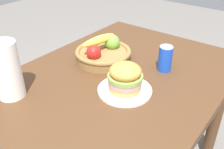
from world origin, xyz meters
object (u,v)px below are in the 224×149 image
plate (124,90)px  soda_can (165,58)px  sandwich (125,77)px  paper_towel_roll (7,70)px  fruit_basket (103,53)px

plate → soda_can: soda_can is taller
plate → sandwich: sandwich is taller
paper_towel_roll → plate: bearing=-49.5°
sandwich → plate: bearing=91.8°
sandwich → fruit_basket: fruit_basket is taller
plate → sandwich: size_ratio=1.57×
plate → fruit_basket: 0.31m
plate → soda_can: 0.28m
fruit_basket → paper_towel_roll: size_ratio=1.21×
sandwich → soda_can: (0.27, -0.05, -0.01)m
sandwich → soda_can: sandwich is taller
soda_can → sandwich: bearing=170.2°
fruit_basket → paper_towel_roll: (-0.47, 0.10, 0.08)m
fruit_basket → paper_towel_roll: 0.49m
plate → sandwich: (0.00, -0.00, 0.07)m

